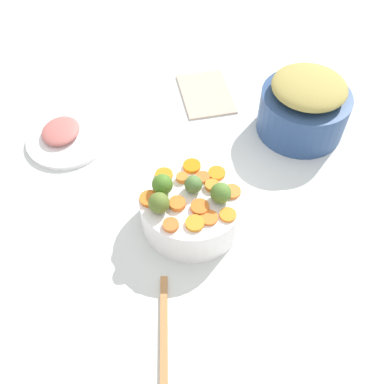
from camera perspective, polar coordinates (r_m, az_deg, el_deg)
tabletop at (r=0.96m, az=2.49°, el=-3.07°), size 2.40×2.40×0.02m
serving_bowl_carrots at (r=0.91m, az=-0.00°, el=-2.15°), size 0.22×0.22×0.09m
metal_pot at (r=1.13m, az=14.78°, el=10.42°), size 0.22×0.22×0.11m
stuffing_mound at (r=1.08m, az=15.67°, el=13.60°), size 0.18×0.18×0.05m
carrot_slice_0 at (r=0.89m, az=-1.35°, el=1.95°), size 0.04×0.04×0.01m
carrot_slice_1 at (r=0.83m, az=2.57°, el=-3.52°), size 0.04×0.04×0.01m
carrot_slice_2 at (r=0.85m, az=-2.00°, el=-1.59°), size 0.05×0.05×0.01m
carrot_slice_3 at (r=0.86m, az=-5.84°, el=-0.91°), size 0.05×0.05×0.01m
carrot_slice_4 at (r=0.90m, az=-3.83°, el=2.35°), size 0.05×0.05×0.01m
carrot_slice_5 at (r=0.84m, az=1.08°, el=-2.07°), size 0.05×0.05×0.01m
carrot_slice_6 at (r=0.88m, az=2.93°, el=0.85°), size 0.04×0.04×0.01m
carrot_slice_7 at (r=0.84m, az=4.89°, el=-3.11°), size 0.05×0.05×0.01m
carrot_slice_8 at (r=0.91m, az=-0.02°, el=3.55°), size 0.05×0.05×0.01m
carrot_slice_9 at (r=0.82m, az=0.38°, el=-4.27°), size 0.05×0.05×0.01m
carrot_slice_10 at (r=0.82m, az=-2.90°, el=-4.49°), size 0.04×0.04×0.01m
carrot_slice_11 at (r=0.89m, az=1.47°, el=2.02°), size 0.03×0.03×0.01m
carrot_slice_12 at (r=0.87m, az=5.47°, el=0.07°), size 0.05×0.05×0.01m
carrot_slice_13 at (r=0.90m, az=3.38°, el=2.57°), size 0.05×0.05×0.01m
brussels_sprout_0 at (r=0.86m, az=0.20°, el=1.05°), size 0.04×0.04×0.04m
brussels_sprout_1 at (r=0.86m, az=-4.04°, el=1.04°), size 0.04×0.04×0.04m
brussels_sprout_2 at (r=0.83m, az=-4.52°, el=-1.48°), size 0.04×0.04×0.04m
brussels_sprout_3 at (r=0.85m, az=3.93°, el=-0.13°), size 0.04×0.04×0.04m
wooden_spoon at (r=0.80m, az=-3.84°, el=-24.20°), size 0.28×0.07×0.01m
ham_plate at (r=1.14m, az=-16.51°, el=6.95°), size 0.21×0.21×0.01m
ham_slice_main at (r=1.14m, az=-17.41°, el=7.93°), size 0.11×0.10×0.03m
dish_towel at (r=1.24m, az=1.89°, el=13.19°), size 0.23×0.19×0.01m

